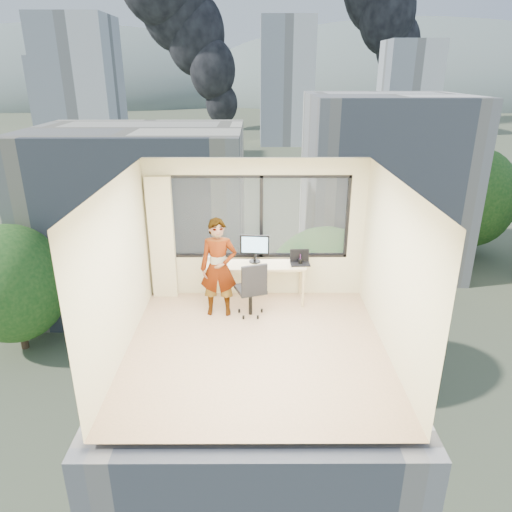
{
  "coord_description": "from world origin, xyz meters",
  "views": [
    {
      "loc": [
        -0.02,
        -6.27,
        4.03
      ],
      "look_at": [
        0.0,
        1.0,
        1.15
      ],
      "focal_mm": 33.12,
      "sensor_mm": 36.0,
      "label": 1
    }
  ],
  "objects_px": {
    "chair": "(250,288)",
    "monitor": "(255,248)",
    "game_console": "(213,257)",
    "handbag": "(299,254)",
    "person": "(219,268)",
    "desk": "(256,282)",
    "laptop": "(300,259)"
  },
  "relations": [
    {
      "from": "laptop",
      "to": "handbag",
      "type": "xyz_separation_m",
      "value": [
        0.0,
        0.27,
        -0.02
      ]
    },
    {
      "from": "monitor",
      "to": "game_console",
      "type": "bearing_deg",
      "value": 172.61
    },
    {
      "from": "desk",
      "to": "handbag",
      "type": "bearing_deg",
      "value": 14.68
    },
    {
      "from": "chair",
      "to": "game_console",
      "type": "xyz_separation_m",
      "value": [
        -0.7,
        0.77,
        0.27
      ]
    },
    {
      "from": "chair",
      "to": "person",
      "type": "height_order",
      "value": "person"
    },
    {
      "from": "person",
      "to": "laptop",
      "type": "relative_size",
      "value": 4.72
    },
    {
      "from": "desk",
      "to": "game_console",
      "type": "relative_size",
      "value": 6.19
    },
    {
      "from": "game_console",
      "to": "laptop",
      "type": "height_order",
      "value": "laptop"
    },
    {
      "from": "chair",
      "to": "laptop",
      "type": "relative_size",
      "value": 2.82
    },
    {
      "from": "game_console",
      "to": "handbag",
      "type": "relative_size",
      "value": 1.24
    },
    {
      "from": "desk",
      "to": "monitor",
      "type": "relative_size",
      "value": 3.42
    },
    {
      "from": "chair",
      "to": "person",
      "type": "distance_m",
      "value": 0.65
    },
    {
      "from": "chair",
      "to": "monitor",
      "type": "distance_m",
      "value": 0.78
    },
    {
      "from": "laptop",
      "to": "handbag",
      "type": "relative_size",
      "value": 1.57
    },
    {
      "from": "desk",
      "to": "handbag",
      "type": "height_order",
      "value": "handbag"
    },
    {
      "from": "chair",
      "to": "desk",
      "type": "bearing_deg",
      "value": 60.99
    },
    {
      "from": "desk",
      "to": "handbag",
      "type": "distance_m",
      "value": 0.95
    },
    {
      "from": "game_console",
      "to": "handbag",
      "type": "bearing_deg",
      "value": 20.33
    },
    {
      "from": "monitor",
      "to": "game_console",
      "type": "distance_m",
      "value": 0.83
    },
    {
      "from": "monitor",
      "to": "game_console",
      "type": "height_order",
      "value": "monitor"
    },
    {
      "from": "handbag",
      "to": "person",
      "type": "bearing_deg",
      "value": -150.72
    },
    {
      "from": "laptop",
      "to": "desk",
      "type": "bearing_deg",
      "value": 173.16
    },
    {
      "from": "monitor",
      "to": "laptop",
      "type": "bearing_deg",
      "value": -3.21
    },
    {
      "from": "desk",
      "to": "person",
      "type": "height_order",
      "value": "person"
    },
    {
      "from": "handbag",
      "to": "laptop",
      "type": "bearing_deg",
      "value": -86.78
    },
    {
      "from": "person",
      "to": "handbag",
      "type": "distance_m",
      "value": 1.6
    },
    {
      "from": "laptop",
      "to": "handbag",
      "type": "bearing_deg",
      "value": 87.41
    },
    {
      "from": "game_console",
      "to": "laptop",
      "type": "xyz_separation_m",
      "value": [
        1.6,
        -0.29,
        0.08
      ]
    },
    {
      "from": "chair",
      "to": "person",
      "type": "bearing_deg",
      "value": 155.46
    },
    {
      "from": "laptop",
      "to": "handbag",
      "type": "height_order",
      "value": "laptop"
    },
    {
      "from": "monitor",
      "to": "chair",
      "type": "bearing_deg",
      "value": -92.29
    },
    {
      "from": "chair",
      "to": "laptop",
      "type": "xyz_separation_m",
      "value": [
        0.9,
        0.49,
        0.34
      ]
    }
  ]
}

